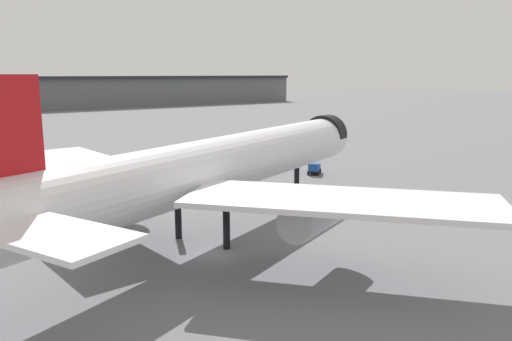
{
  "coord_description": "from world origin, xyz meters",
  "views": [
    {
      "loc": [
        -24.26,
        -35.72,
        15.82
      ],
      "look_at": [
        10.22,
        5.96,
        5.44
      ],
      "focal_mm": 35.6,
      "sensor_mm": 36.0,
      "label": 1
    }
  ],
  "objects": [
    {
      "name": "baggage_tug_wing",
      "position": [
        33.56,
        19.58,
        0.97
      ],
      "size": [
        3.53,
        3.26,
        1.85
      ],
      "rotation": [
        0.0,
        0.0,
        3.78
      ],
      "color": "black",
      "rests_on": "ground"
    },
    {
      "name": "airliner_near_gate",
      "position": [
        3.1,
        3.57,
        6.94
      ],
      "size": [
        57.59,
        51.37,
        15.77
      ],
      "rotation": [
        0.0,
        0.0,
        0.32
      ],
      "color": "white",
      "rests_on": "ground"
    },
    {
      "name": "terminal_building",
      "position": [
        53.59,
        201.61,
        7.56
      ],
      "size": [
        249.04,
        41.99,
        29.03
      ],
      "rotation": [
        0.0,
        0.0,
        -0.05
      ],
      "color": "slate",
      "rests_on": "ground"
    },
    {
      "name": "ground",
      "position": [
        0.0,
        0.0,
        0.0
      ],
      "size": [
        900.0,
        900.0,
        0.0
      ],
      "primitive_type": "plane",
      "color": "slate"
    }
  ]
}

